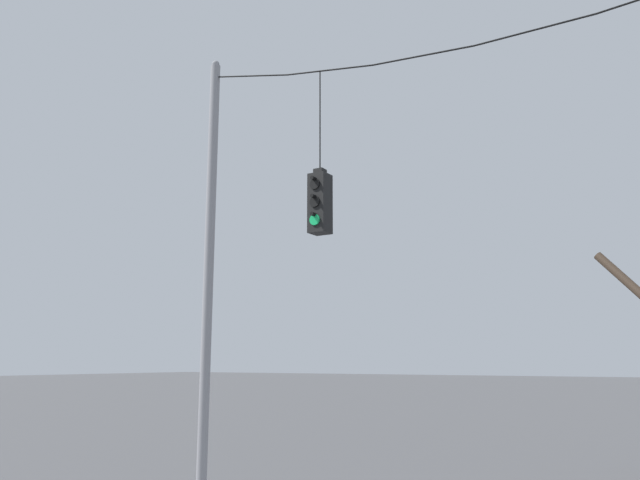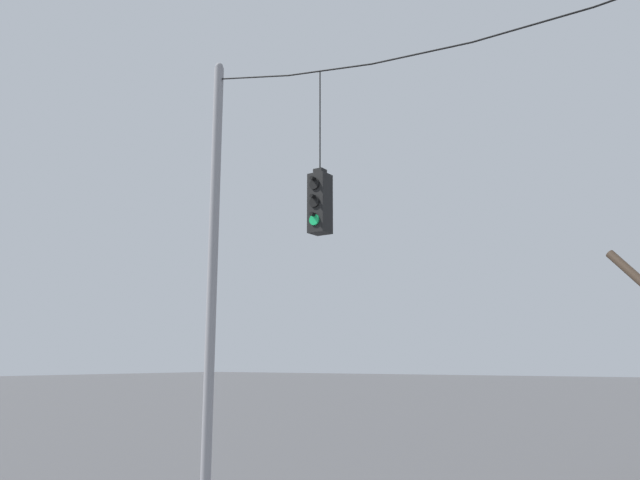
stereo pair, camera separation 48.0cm
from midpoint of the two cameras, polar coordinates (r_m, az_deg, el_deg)
The scene contains 3 objects.
utility_pole_left at distance 12.69m, azimuth -8.72°, elevation -2.25°, with size 0.20×0.20×8.75m.
span_wire at distance 10.88m, azimuth 19.79°, elevation 19.25°, with size 12.98×0.03×0.86m.
traffic_light_over_intersection at distance 11.31m, azimuth 1.20°, elevation 3.49°, with size 0.34×0.46×3.12m.
Camera 2 is at (2.18, -8.75, 2.46)m, focal length 35.00 mm.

